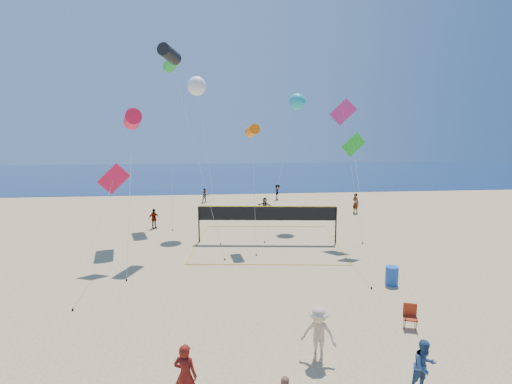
{
  "coord_description": "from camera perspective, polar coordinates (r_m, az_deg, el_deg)",
  "views": [
    {
      "loc": [
        -1.71,
        -12.07,
        7.59
      ],
      "look_at": [
        -0.22,
        2.0,
        5.48
      ],
      "focal_mm": 28.0,
      "sensor_mm": 36.0,
      "label": 1
    }
  ],
  "objects": [
    {
      "name": "kite_7",
      "position": [
        33.46,
        5.89,
        12.71
      ],
      "size": [
        4.19,
        6.76,
        10.75
      ],
      "rotation": [
        0.0,
        0.0,
        0.15
      ],
      "color": "#1DB3BD",
      "rests_on": "ground"
    },
    {
      "name": "trash_barrel",
      "position": [
        21.56,
        18.83,
        -11.27
      ],
      "size": [
        0.81,
        0.81,
        0.94
      ],
      "primitive_type": "cylinder",
      "rotation": [
        0.0,
        0.0,
        0.36
      ],
      "color": "#194BA6",
      "rests_on": "ground"
    },
    {
      "name": "kite_1",
      "position": [
        27.62,
        -12.25,
        18.69
      ],
      "size": [
        4.03,
        5.0,
        13.14
      ],
      "rotation": [
        0.0,
        0.0,
        -0.32
      ],
      "color": "black",
      "rests_on": "ground"
    },
    {
      "name": "far_person_1",
      "position": [
        37.59,
        1.24,
        -1.97
      ],
      "size": [
        1.48,
        1.04,
        1.53
      ],
      "primitive_type": "imported",
      "rotation": [
        0.0,
        0.0,
        -0.46
      ],
      "color": "gray",
      "rests_on": "ground"
    },
    {
      "name": "ocean",
      "position": [
        74.48,
        -4.72,
        2.62
      ],
      "size": [
        140.0,
        50.0,
        0.03
      ],
      "primitive_type": "cube",
      "color": "navy",
      "rests_on": "ground"
    },
    {
      "name": "kite_3",
      "position": [
        23.78,
        -19.82,
        1.23
      ],
      "size": [
        1.8,
        6.46,
        5.9
      ],
      "rotation": [
        0.0,
        0.0,
        0.36
      ],
      "color": "#F01443",
      "rests_on": "ground"
    },
    {
      "name": "far_person_3",
      "position": [
        43.92,
        -7.28,
        -0.51
      ],
      "size": [
        0.9,
        0.79,
        1.55
      ],
      "primitive_type": "imported",
      "rotation": [
        0.0,
        0.0,
        0.31
      ],
      "color": "gray",
      "rests_on": "ground"
    },
    {
      "name": "bystander_a",
      "position": [
        13.71,
        22.91,
        -21.93
      ],
      "size": [
        0.88,
        0.74,
        1.6
      ],
      "primitive_type": "imported",
      "rotation": [
        0.0,
        0.0,
        0.19
      ],
      "color": "#304E7A",
      "rests_on": "ground"
    },
    {
      "name": "ground",
      "position": [
        14.37,
        1.86,
        -23.42
      ],
      "size": [
        120.0,
        120.0,
        0.0
      ],
      "primitive_type": "plane",
      "color": "#D2B676",
      "rests_on": "ground"
    },
    {
      "name": "kite_8",
      "position": [
        35.74,
        -11.98,
        17.51
      ],
      "size": [
        1.64,
        5.56,
        13.95
      ],
      "rotation": [
        0.0,
        0.0,
        0.32
      ],
      "color": "green",
      "rests_on": "ground"
    },
    {
      "name": "woman",
      "position": [
        12.3,
        -10.06,
        -24.44
      ],
      "size": [
        0.79,
        0.65,
        1.86
      ],
      "primitive_type": "imported",
      "rotation": [
        0.0,
        0.0,
        2.79
      ],
      "color": "maroon",
      "rests_on": "ground"
    },
    {
      "name": "far_person_2",
      "position": [
        39.02,
        14.05,
        -1.56
      ],
      "size": [
        0.74,
        0.83,
        1.92
      ],
      "primitive_type": "imported",
      "rotation": [
        0.0,
        0.0,
        2.07
      ],
      "color": "gray",
      "rests_on": "ground"
    },
    {
      "name": "far_person_0",
      "position": [
        32.9,
        -14.39,
        -3.7
      ],
      "size": [
        0.97,
        0.88,
        1.59
      ],
      "primitive_type": "imported",
      "rotation": [
        0.0,
        0.0,
        0.66
      ],
      "color": "gray",
      "rests_on": "ground"
    },
    {
      "name": "bystander_b",
      "position": [
        14.29,
        8.92,
        -19.39
      ],
      "size": [
        1.39,
        1.17,
        1.87
      ],
      "primitive_type": "imported",
      "rotation": [
        0.0,
        0.0,
        -0.47
      ],
      "color": "beige",
      "rests_on": "ground"
    },
    {
      "name": "kite_5",
      "position": [
        29.12,
        12.45,
        10.39
      ],
      "size": [
        1.97,
        2.36,
        9.97
      ],
      "rotation": [
        0.0,
        0.0,
        -0.19
      ],
      "color": "#BA257A",
      "rests_on": "ground"
    },
    {
      "name": "far_person_4",
      "position": [
        45.68,
        3.09,
        -0.01
      ],
      "size": [
        0.9,
        1.23,
        1.7
      ],
      "primitive_type": "imported",
      "rotation": [
        0.0,
        0.0,
        1.31
      ],
      "color": "gray",
      "rests_on": "ground"
    },
    {
      "name": "kite_2",
      "position": [
        26.88,
        -0.53,
        8.73
      ],
      "size": [
        0.89,
        3.82,
        8.17
      ],
      "rotation": [
        0.0,
        0.0,
        0.13
      ],
      "color": "#FF6A05",
      "rests_on": "ground"
    },
    {
      "name": "kite_4",
      "position": [
        26.44,
        13.86,
        5.75
      ],
      "size": [
        2.32,
        7.48,
        7.64
      ],
      "rotation": [
        0.0,
        0.0,
        0.26
      ],
      "color": "green",
      "rests_on": "ground"
    },
    {
      "name": "kite_0",
      "position": [
        28.9,
        -17.23,
        9.87
      ],
      "size": [
        1.78,
        9.5,
        9.19
      ],
      "rotation": [
        0.0,
        0.0,
        0.25
      ],
      "color": "#FF173B",
      "rests_on": "ground"
    },
    {
      "name": "camp_chair",
      "position": [
        17.42,
        21.16,
        -16.02
      ],
      "size": [
        0.64,
        0.74,
        1.06
      ],
      "rotation": [
        0.0,
        0.0,
        -0.35
      ],
      "color": "#9F2912",
      "rests_on": "ground"
    },
    {
      "name": "volleyball_net",
      "position": [
        27.6,
        1.62,
        -3.65
      ],
      "size": [
        10.78,
        10.65,
        2.59
      ],
      "rotation": [
        0.0,
        0.0,
        -0.12
      ],
      "color": "black",
      "rests_on": "ground"
    },
    {
      "name": "kite_6",
      "position": [
        32.1,
        -8.47,
        14.74
      ],
      "size": [
        2.51,
        6.25,
        11.87
      ],
      "rotation": [
        0.0,
        0.0,
        0.25
      ],
      "color": "white",
      "rests_on": "ground"
    }
  ]
}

